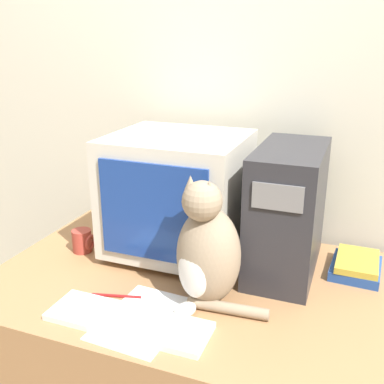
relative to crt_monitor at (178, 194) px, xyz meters
name	(u,v)px	position (x,y,z in m)	size (l,w,h in m)	color
wall_back	(236,92)	(0.11, 0.33, 0.32)	(7.00, 0.05, 2.50)	beige
desk	(190,365)	(0.11, -0.16, -0.58)	(1.30, 0.85, 0.70)	#9E7047
crt_monitor	(178,194)	(0.00, 0.00, 0.00)	(0.46, 0.42, 0.44)	beige
computer_tower	(287,210)	(0.38, 0.02, -0.01)	(0.21, 0.42, 0.42)	#28282D
keyboard	(128,321)	(0.04, -0.46, -0.21)	(0.46, 0.14, 0.02)	silver
cat	(207,252)	(0.20, -0.27, -0.06)	(0.31, 0.26, 0.39)	gray
book_stack	(356,266)	(0.62, 0.07, -0.20)	(0.17, 0.20, 0.05)	#234793
pen	(117,296)	(-0.06, -0.35, -0.22)	(0.15, 0.05, 0.01)	maroon
paper_sheet	(143,319)	(0.07, -0.42, -0.22)	(0.23, 0.31, 0.00)	white
mug	(83,241)	(-0.33, -0.12, -0.18)	(0.08, 0.07, 0.08)	#9E382D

